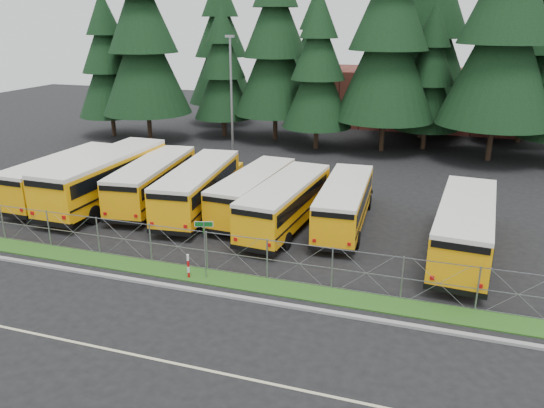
{
  "coord_description": "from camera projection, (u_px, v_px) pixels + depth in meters",
  "views": [
    {
      "loc": [
        8.98,
        -21.72,
        11.33
      ],
      "look_at": [
        0.6,
        4.0,
        1.85
      ],
      "focal_mm": 35.0,
      "sensor_mm": 36.0,
      "label": 1
    }
  ],
  "objects": [
    {
      "name": "striped_bollard",
      "position": [
        188.0,
        266.0,
        24.26
      ],
      "size": [
        0.11,
        0.11,
        1.2
      ],
      "primitive_type": "cylinder",
      "color": "#B20C0C",
      "rests_on": "ground"
    },
    {
      "name": "conifer_13",
      "position": [
        533.0,
        43.0,
        48.39
      ],
      "size": [
        8.3,
        8.3,
        18.37
      ],
      "primitive_type": null,
      "color": "black",
      "rests_on": "ground"
    },
    {
      "name": "light_standard",
      "position": [
        231.0,
        96.0,
        42.25
      ],
      "size": [
        0.7,
        0.35,
        10.14
      ],
      "color": "gray",
      "rests_on": "ground"
    },
    {
      "name": "chainlink_fence",
      "position": [
        226.0,
        254.0,
        24.64
      ],
      "size": [
        44.0,
        0.1,
        2.0
      ],
      "primitive_type": null,
      "color": "gray",
      "rests_on": "ground"
    },
    {
      "name": "conifer_3",
      "position": [
        275.0,
        48.0,
        49.56
      ],
      "size": [
        7.91,
        7.91,
        17.48
      ],
      "primitive_type": null,
      "color": "black",
      "rests_on": "ground"
    },
    {
      "name": "conifer_0",
      "position": [
        107.0,
        65.0,
        52.07
      ],
      "size": [
        6.33,
        6.33,
        14.0
      ],
      "primitive_type": null,
      "color": "black",
      "rests_on": "ground"
    },
    {
      "name": "curb",
      "position": [
        208.0,
        292.0,
        23.06
      ],
      "size": [
        50.0,
        0.25,
        0.12
      ],
      "primitive_type": "cube",
      "color": "gray",
      "rests_on": "ground"
    },
    {
      "name": "bus_5",
      "position": [
        288.0,
        204.0,
        30.11
      ],
      "size": [
        3.34,
        10.72,
        2.77
      ],
      "primitive_type": null,
      "rotation": [
        0.0,
        0.0,
        -0.08
      ],
      "color": "#F2AA07",
      "rests_on": "ground"
    },
    {
      "name": "conifer_2",
      "position": [
        223.0,
        71.0,
        51.99
      ],
      "size": [
        5.84,
        5.84,
        12.91
      ],
      "primitive_type": null,
      "color": "black",
      "rests_on": "ground"
    },
    {
      "name": "street_sign",
      "position": [
        204.0,
        238.0,
        23.79
      ],
      "size": [
        0.81,
        0.53,
        2.81
      ],
      "color": "gray",
      "rests_on": "ground"
    },
    {
      "name": "conifer_6",
      "position": [
        429.0,
        78.0,
        46.64
      ],
      "size": [
        5.8,
        5.8,
        12.82
      ],
      "primitive_type": null,
      "color": "black",
      "rests_on": "ground"
    },
    {
      "name": "brick_building",
      "position": [
        418.0,
        98.0,
        59.01
      ],
      "size": [
        22.0,
        10.0,
        6.0
      ],
      "primitive_type": "cube",
      "color": "maroon",
      "rests_on": "ground"
    },
    {
      "name": "ground",
      "position": [
        235.0,
        264.0,
        25.87
      ],
      "size": [
        120.0,
        120.0,
        0.0
      ],
      "primitive_type": "plane",
      "color": "black",
      "rests_on": "ground"
    },
    {
      "name": "conifer_10",
      "position": [
        221.0,
        49.0,
        58.02
      ],
      "size": [
        7.4,
        7.4,
        16.36
      ],
      "primitive_type": null,
      "color": "black",
      "rests_on": "ground"
    },
    {
      "name": "bus_0",
      "position": [
        68.0,
        178.0,
        34.89
      ],
      "size": [
        2.97,
        11.03,
        2.87
      ],
      "primitive_type": null,
      "rotation": [
        0.0,
        0.0,
        -0.04
      ],
      "color": "#F2AA07",
      "rests_on": "ground"
    },
    {
      "name": "conifer_11",
      "position": [
        315.0,
        59.0,
        56.88
      ],
      "size": [
        6.57,
        6.57,
        14.52
      ],
      "primitive_type": null,
      "color": "black",
      "rests_on": "ground"
    },
    {
      "name": "conifer_5",
      "position": [
        389.0,
        38.0,
        44.92
      ],
      "size": [
        8.81,
        8.81,
        19.48
      ],
      "primitive_type": null,
      "color": "black",
      "rests_on": "ground"
    },
    {
      "name": "bus_3",
      "position": [
        201.0,
        189.0,
        32.6
      ],
      "size": [
        3.69,
        11.23,
        2.89
      ],
      "primitive_type": null,
      "rotation": [
        0.0,
        0.0,
        0.1
      ],
      "color": "#F2AA07",
      "rests_on": "ground"
    },
    {
      "name": "bus_4",
      "position": [
        256.0,
        193.0,
        32.15
      ],
      "size": [
        3.03,
        10.23,
        2.65
      ],
      "primitive_type": null,
      "rotation": [
        0.0,
        0.0,
        -0.06
      ],
      "color": "#F2AA07",
      "rests_on": "ground"
    },
    {
      "name": "road_lane_line",
      "position": [
        151.0,
        358.0,
        18.69
      ],
      "size": [
        50.0,
        0.12,
        0.01
      ],
      "primitive_type": "cube",
      "color": "beige",
      "rests_on": "ground"
    },
    {
      "name": "conifer_1",
      "position": [
        143.0,
        43.0,
        49.12
      ],
      "size": [
        8.35,
        8.35,
        18.47
      ],
      "primitive_type": null,
      "color": "black",
      "rests_on": "ground"
    },
    {
      "name": "grass_verge",
      "position": [
        221.0,
        279.0,
        24.33
      ],
      "size": [
        50.0,
        1.4,
        0.06
      ],
      "primitive_type": "cube",
      "color": "#1D4E16",
      "rests_on": "ground"
    },
    {
      "name": "conifer_4",
      "position": [
        318.0,
        72.0,
        46.62
      ],
      "size": [
        6.26,
        6.26,
        13.84
      ],
      "primitive_type": null,
      "color": "black",
      "rests_on": "ground"
    },
    {
      "name": "bus_east",
      "position": [
        465.0,
        229.0,
        26.31
      ],
      "size": [
        3.45,
        11.32,
        2.92
      ],
      "primitive_type": null,
      "rotation": [
        0.0,
        0.0,
        -0.07
      ],
      "color": "#F2AA07",
      "rests_on": "ground"
    },
    {
      "name": "bus_1",
      "position": [
        109.0,
        178.0,
        34.04
      ],
      "size": [
        3.12,
        12.46,
        3.26
      ],
      "primitive_type": null,
      "rotation": [
        0.0,
        0.0,
        -0.01
      ],
      "color": "#F2AA07",
      "rests_on": "ground"
    },
    {
      "name": "bus_2",
      "position": [
        156.0,
        182.0,
        34.05
      ],
      "size": [
        3.79,
        11.05,
        2.84
      ],
      "primitive_type": null,
      "rotation": [
        0.0,
        0.0,
        0.12
      ],
      "color": "#F2AA07",
      "rests_on": "ground"
    },
    {
      "name": "conifer_7",
      "position": [
        505.0,
        31.0,
        41.41
      ],
      "size": [
        9.45,
        9.45,
        20.9
      ],
      "primitive_type": null,
      "color": "black",
      "rests_on": "ground"
    },
    {
      "name": "bus_6",
      "position": [
        345.0,
        204.0,
        30.2
      ],
      "size": [
        2.85,
        10.22,
        2.65
      ],
      "primitive_type": null,
      "rotation": [
        0.0,
        0.0,
        0.05
      ],
      "color": "#F2AA07",
      "rests_on": "ground"
    },
    {
      "name": "conifer_12",
      "position": [
        429.0,
        27.0,
        50.14
      ],
      "size": [
        9.61,
        9.61,
        21.24
      ],
      "primitive_type": null,
      "color": "black",
      "rests_on": "ground"
    }
  ]
}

